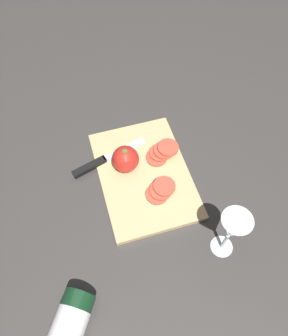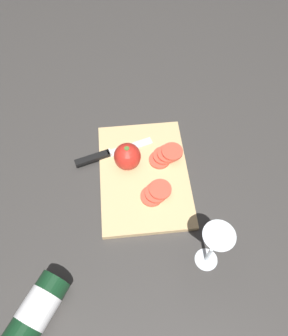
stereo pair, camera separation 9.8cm
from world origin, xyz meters
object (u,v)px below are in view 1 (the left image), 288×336
object	(u,v)px
wine_glass	(232,229)
tomato_slice_stack_near	(162,152)
tomato_slice_stack_far	(160,190)
whole_tomato	(125,159)
knife	(97,163)

from	to	relation	value
wine_glass	tomato_slice_stack_near	xyz separation A→B (m)	(-0.32, -0.07, -0.09)
tomato_slice_stack_near	tomato_slice_stack_far	world-z (taller)	tomato_slice_stack_near
whole_tomato	tomato_slice_stack_near	world-z (taller)	whole_tomato
whole_tomato	tomato_slice_stack_far	bearing A→B (deg)	32.11
wine_glass	tomato_slice_stack_far	size ratio (longest dim) A/B	2.02
knife	tomato_slice_stack_near	world-z (taller)	tomato_slice_stack_near
knife	tomato_slice_stack_far	world-z (taller)	tomato_slice_stack_far
wine_glass	knife	size ratio (longest dim) A/B	0.73
whole_tomato	tomato_slice_stack_far	world-z (taller)	whole_tomato
wine_glass	whole_tomato	size ratio (longest dim) A/B	2.21
wine_glass	knife	xyz separation A→B (m)	(-0.35, -0.27, -0.11)
wine_glass	tomato_slice_stack_near	world-z (taller)	wine_glass
knife	tomato_slice_stack_near	xyz separation A→B (m)	(0.03, 0.20, 0.01)
wine_glass	whole_tomato	bearing A→B (deg)	-149.51
tomato_slice_stack_near	knife	bearing A→B (deg)	-97.27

